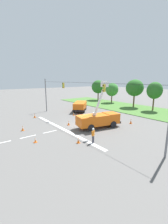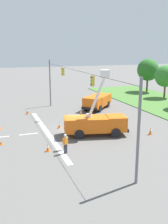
# 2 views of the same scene
# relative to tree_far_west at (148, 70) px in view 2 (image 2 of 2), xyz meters

# --- Properties ---
(ground_plane) EXTENTS (200.00, 200.00, 0.00)m
(ground_plane) POSITION_rel_tree_far_west_xyz_m (19.24, -21.76, -4.57)
(ground_plane) COLOR #605E5B
(lane_markings) EXTENTS (17.60, 15.25, 0.01)m
(lane_markings) POSITION_rel_tree_far_west_xyz_m (19.24, -26.62, -4.56)
(lane_markings) COLOR silver
(lane_markings) RESTS_ON ground
(signal_gantry) EXTENTS (26.20, 0.33, 7.20)m
(signal_gantry) POSITION_rel_tree_far_west_xyz_m (19.19, -21.76, -0.32)
(signal_gantry) COLOR slate
(signal_gantry) RESTS_ON ground
(tree_far_west) EXTENTS (4.91, 4.18, 6.80)m
(tree_far_west) POSITION_rel_tree_far_west_xyz_m (0.00, 0.00, 0.00)
(tree_far_west) COLOR brown
(tree_far_west) RESTS_ON ground
(tree_west) EXTENTS (3.66, 4.01, 6.00)m
(tree_west) POSITION_rel_tree_far_west_xyz_m (6.81, -0.71, -0.55)
(tree_west) COLOR brown
(tree_west) RESTS_ON ground
(utility_truck_bucket_lift) EXTENTS (3.75, 6.94, 6.82)m
(utility_truck_bucket_lift) POSITION_rel_tree_far_west_xyz_m (21.93, -20.51, -3.20)
(utility_truck_bucket_lift) COLOR orange
(utility_truck_bucket_lift) RESTS_ON ground
(utility_truck_support_near) EXTENTS (6.11, 6.03, 2.05)m
(utility_truck_support_near) POSITION_rel_tree_far_west_xyz_m (10.67, -15.62, -3.36)
(utility_truck_support_near) COLOR orange
(utility_truck_support_near) RESTS_ON ground
(road_worker) EXTENTS (0.41, 0.57, 1.77)m
(road_worker) POSITION_rel_tree_far_west_xyz_m (25.65, -24.86, -3.57)
(road_worker) COLOR #383842
(road_worker) RESTS_ON ground
(traffic_cone_foreground_left) EXTENTS (0.36, 0.36, 0.83)m
(traffic_cone_foreground_left) POSITION_rel_tree_far_west_xyz_m (10.33, -26.01, -4.16)
(traffic_cone_foreground_left) COLOR orange
(traffic_cone_foreground_left) RESTS_ON ground
(traffic_cone_foreground_right) EXTENTS (0.36, 0.36, 0.82)m
(traffic_cone_foreground_right) POSITION_rel_tree_far_west_xyz_m (23.77, -14.99, -4.16)
(traffic_cone_foreground_right) COLOR orange
(traffic_cone_foreground_right) RESTS_ON ground
(traffic_cone_mid_left) EXTENTS (0.36, 0.36, 0.71)m
(traffic_cone_mid_left) POSITION_rel_tree_far_west_xyz_m (24.67, -26.22, -4.22)
(traffic_cone_mid_left) COLOR orange
(traffic_cone_mid_left) RESTS_ON ground
(traffic_cone_mid_right) EXTENTS (0.36, 0.36, 0.60)m
(traffic_cone_mid_right) POSITION_rel_tree_far_west_xyz_m (20.77, -16.62, -4.28)
(traffic_cone_mid_right) COLOR orange
(traffic_cone_mid_right) RESTS_ON ground
(traffic_cone_lane_edge_a) EXTENTS (0.36, 0.36, 0.73)m
(traffic_cone_lane_edge_a) POSITION_rel_tree_far_west_xyz_m (18.21, -23.47, -4.21)
(traffic_cone_lane_edge_a) COLOR orange
(traffic_cone_lane_edge_a) RESTS_ON ground
(traffic_cone_lane_edge_b) EXTENTS (0.36, 0.36, 0.67)m
(traffic_cone_lane_edge_b) POSITION_rel_tree_far_west_xyz_m (13.30, -19.15, -4.24)
(traffic_cone_lane_edge_b) COLOR orange
(traffic_cone_lane_edge_b) RESTS_ON ground
(traffic_cone_far_left) EXTENTS (0.36, 0.36, 0.58)m
(traffic_cone_far_left) POSITION_rel_tree_far_west_xyz_m (21.51, -30.04, -4.30)
(traffic_cone_far_left) COLOR orange
(traffic_cone_far_left) RESTS_ON ground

